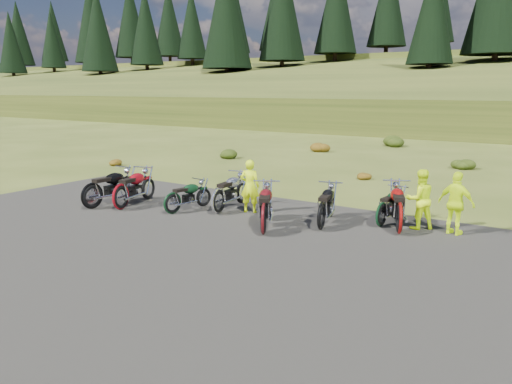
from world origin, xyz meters
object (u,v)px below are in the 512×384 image
Objects in this scene: motorcycle_3 at (219,214)px; motorcycle_0 at (93,210)px; person_middle at (250,187)px; motorcycle_7 at (381,227)px.

motorcycle_0 is at bearing 107.83° from motorcycle_3.
person_middle reaches higher than motorcycle_0.
motorcycle_0 is 8.89m from motorcycle_7.
person_middle reaches higher than motorcycle_7.
motorcycle_3 is 1.27m from person_middle.
motorcycle_0 is 1.21× the size of motorcycle_7.
motorcycle_0 is at bearing 114.36° from motorcycle_7.
motorcycle_7 is at bearing 170.96° from person_middle.
motorcycle_7 is 4.07m from person_middle.
person_middle is (4.41, 2.39, 0.82)m from motorcycle_0.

